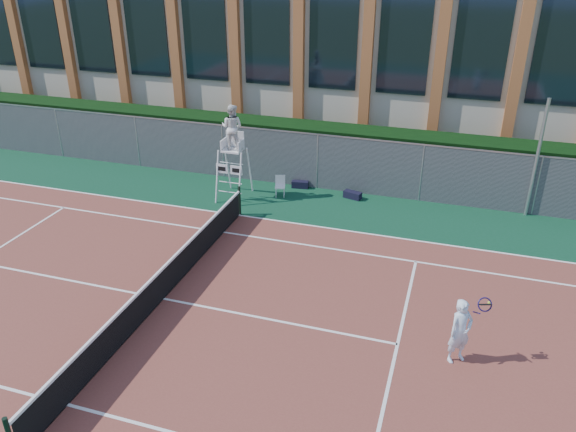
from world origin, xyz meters
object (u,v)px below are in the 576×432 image
(steel_pole, at_px, (537,159))
(tennis_player, at_px, (460,331))
(umpire_chair, at_px, (232,130))
(plastic_chair, at_px, (280,184))

(steel_pole, xyz_separation_m, tennis_player, (-2.02, -8.83, -1.27))
(steel_pole, bearing_deg, tennis_player, -102.89)
(steel_pole, height_order, umpire_chair, steel_pole)
(plastic_chair, distance_m, tennis_player, 10.42)
(steel_pole, distance_m, umpire_chair, 10.73)
(steel_pole, height_order, plastic_chair, steel_pole)
(steel_pole, height_order, tennis_player, steel_pole)
(plastic_chair, bearing_deg, umpire_chair, -160.24)
(tennis_player, bearing_deg, steel_pole, 77.11)
(plastic_chair, relative_size, tennis_player, 0.49)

